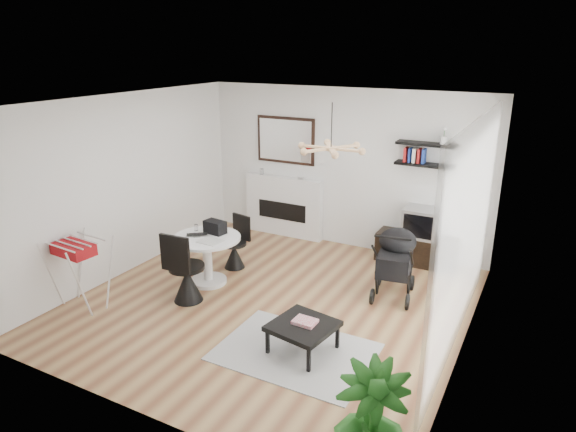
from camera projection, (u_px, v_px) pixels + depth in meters
The scene contains 25 objects.
floor at pixel (271, 303), 7.01m from camera, with size 5.00×5.00×0.00m, color brown.
ceiling at pixel (269, 102), 6.15m from camera, with size 5.00×5.00×0.00m, color white.
wall_back at pixel (343, 169), 8.67m from camera, with size 5.00×5.00×0.00m, color white.
wall_left at pixel (125, 185), 7.69m from camera, with size 5.00×5.00×0.00m, color white.
wall_right at pixel (473, 243), 5.47m from camera, with size 5.00×5.00×0.00m, color white.
sheer_curtain at pixel (467, 235), 5.69m from camera, with size 0.04×3.60×2.60m, color white.
fireplace at pixel (284, 199), 9.31m from camera, with size 1.50×0.17×2.16m.
shelf_lower at pixel (424, 165), 7.87m from camera, with size 0.90×0.25×0.04m, color black.
shelf_upper at pixel (426, 144), 7.77m from camera, with size 0.90×0.25×0.04m, color black.
pendant_lamp at pixel (331, 148), 6.27m from camera, with size 0.90×0.90×0.10m, color tan, non-canonical shape.
tv_console at pixel (416, 249), 8.23m from camera, with size 1.24×0.43×0.47m, color black.
crt_tv at pixel (421, 222), 8.06m from camera, with size 0.53×0.46×0.46m.
dining_table at pixel (207, 253), 7.46m from camera, with size 0.99×0.99×0.72m.
laptop at pixel (197, 236), 7.39m from camera, with size 0.30×0.19×0.02m, color black.
black_bag at pixel (215, 227), 7.51m from camera, with size 0.31×0.19×0.19m, color black.
newspaper at pixel (210, 241), 7.21m from camera, with size 0.32×0.26×0.01m, color silver.
drinking_glass at pixel (196, 228), 7.62m from camera, with size 0.06×0.06×0.09m, color white.
chair_far at pixel (235, 252), 8.06m from camera, with size 0.42×0.43×0.83m.
chair_near at pixel (186, 279), 6.97m from camera, with size 0.49×0.50×1.03m.
drying_rack at pixel (80, 272), 6.77m from camera, with size 0.68×0.65×0.95m.
stroller at pixel (395, 265), 7.12m from camera, with size 0.65×0.91×1.05m.
rug at pixel (295, 352), 5.89m from camera, with size 1.74×1.25×0.01m, color #ADADAD.
coffee_table at pixel (303, 327), 5.82m from camera, with size 0.77×0.77×0.34m.
magazines at pixel (305, 322), 5.82m from camera, with size 0.26×0.20×0.04m, color #BC2F43.
potted_plant at pixel (370, 425), 4.03m from camera, with size 0.59×0.59×1.05m, color #20611B.
Camera 1 is at (3.14, -5.43, 3.37)m, focal length 32.00 mm.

